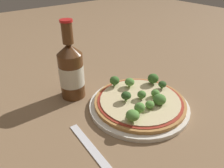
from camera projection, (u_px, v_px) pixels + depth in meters
The scene contains 16 objects.
ground_plane at pixel (141, 106), 0.62m from camera, with size 3.00×3.00×0.00m, color #846647.
plate at pixel (138, 105), 0.61m from camera, with size 0.28×0.28×0.01m.
pizza at pixel (140, 101), 0.61m from camera, with size 0.25×0.25×0.01m.
broccoli_floret_0 at pixel (133, 115), 0.52m from camera, with size 0.03×0.03×0.03m.
broccoli_floret_1 at pixel (162, 84), 0.64m from camera, with size 0.02×0.02×0.02m.
broccoli_floret_2 at pixel (160, 99), 0.58m from camera, with size 0.03×0.03×0.03m.
broccoli_floret_3 at pixel (153, 79), 0.67m from camera, with size 0.03×0.03×0.03m.
broccoli_floret_4 at pixel (141, 95), 0.60m from camera, with size 0.02×0.02×0.02m.
broccoli_floret_5 at pixel (115, 81), 0.66m from camera, with size 0.03×0.03×0.03m.
broccoli_floret_6 at pixel (130, 82), 0.65m from camera, with size 0.03×0.03×0.03m.
broccoli_floret_7 at pixel (155, 93), 0.61m from camera, with size 0.02×0.02×0.02m.
broccoli_floret_8 at pixel (150, 105), 0.56m from camera, with size 0.02×0.02×0.02m.
broccoli_floret_9 at pixel (140, 108), 0.54m from camera, with size 0.03×0.03×0.03m.
broccoli_floret_10 at pixel (126, 96), 0.59m from camera, with size 0.03×0.03×0.03m.
beer_bottle at pixel (71, 70), 0.62m from camera, with size 0.07×0.07×0.23m.
fork at pixel (90, 147), 0.48m from camera, with size 0.03×0.17×0.00m.
Camera 1 is at (-0.38, -0.34, 0.37)m, focal length 35.00 mm.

